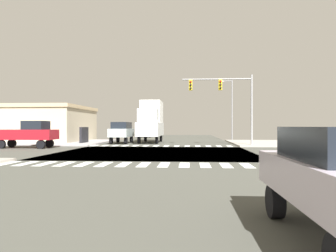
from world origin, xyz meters
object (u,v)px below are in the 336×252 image
(street_lamp, at_px, (230,104))
(bank_building, at_px, (25,124))
(box_truck_middle_1, at_px, (151,120))
(traffic_signal_mast, at_px, (225,93))
(suv_leading_3, at_px, (122,131))
(suv_queued_2, at_px, (147,129))
(pickup_outer_2, at_px, (28,133))
(sedan_crossing_1, at_px, (151,130))

(street_lamp, xyz_separation_m, bank_building, (-25.85, -7.26, -2.79))
(street_lamp, relative_size, box_truck_middle_1, 1.16)
(traffic_signal_mast, relative_size, bank_building, 0.41)
(suv_leading_3, relative_size, box_truck_middle_1, 0.64)
(suv_queued_2, relative_size, pickup_outer_2, 0.90)
(street_lamp, distance_m, pickup_outer_2, 26.91)
(traffic_signal_mast, distance_m, box_truck_middle_1, 10.00)
(traffic_signal_mast, distance_m, pickup_outer_2, 18.20)
(traffic_signal_mast, bearing_deg, sedan_crossing_1, 110.44)
(bank_building, height_order, pickup_outer_2, bank_building)
(bank_building, bearing_deg, street_lamp, 15.69)
(traffic_signal_mast, distance_m, suv_leading_3, 12.03)
(street_lamp, distance_m, suv_leading_3, 17.00)
(sedan_crossing_1, height_order, pickup_outer_2, pickup_outer_2)
(street_lamp, relative_size, pickup_outer_2, 1.63)
(suv_queued_2, height_order, suv_leading_3, same)
(sedan_crossing_1, bearing_deg, pickup_outer_2, 78.99)
(sedan_crossing_1, xyz_separation_m, suv_queued_2, (-0.00, -5.74, 0.28))
(bank_building, distance_m, suv_queued_2, 21.01)
(traffic_signal_mast, xyz_separation_m, box_truck_middle_1, (-7.84, 5.70, -2.47))
(box_truck_middle_1, bearing_deg, traffic_signal_mast, 144.01)
(sedan_crossing_1, bearing_deg, suv_queued_2, 90.00)
(street_lamp, xyz_separation_m, suv_queued_2, (-13.13, 9.45, -3.56))
(traffic_signal_mast, relative_size, box_truck_middle_1, 0.95)
(street_lamp, xyz_separation_m, sedan_crossing_1, (-13.13, 15.19, -3.84))
(traffic_signal_mast, height_order, street_lamp, street_lamp)
(street_lamp, distance_m, suv_queued_2, 16.56)
(traffic_signal_mast, relative_size, sedan_crossing_1, 1.58)
(street_lamp, relative_size, suv_leading_3, 1.81)
(bank_building, distance_m, pickup_outer_2, 12.51)
(sedan_crossing_1, bearing_deg, bank_building, 60.47)
(bank_building, relative_size, suv_leading_3, 3.61)
(traffic_signal_mast, relative_size, suv_queued_2, 1.48)
(suv_leading_3, height_order, box_truck_middle_1, box_truck_middle_1)
(suv_queued_2, distance_m, suv_leading_3, 19.64)
(suv_leading_3, bearing_deg, sedan_crossing_1, -90.00)
(sedan_crossing_1, height_order, suv_queued_2, suv_queued_2)
(suv_queued_2, bearing_deg, traffic_signal_mast, 114.90)
(traffic_signal_mast, bearing_deg, bank_building, 164.24)
(sedan_crossing_1, xyz_separation_m, suv_leading_3, (-0.00, -25.38, 0.28))
(street_lamp, distance_m, box_truck_middle_1, 13.26)
(suv_leading_3, distance_m, pickup_outer_2, 10.19)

